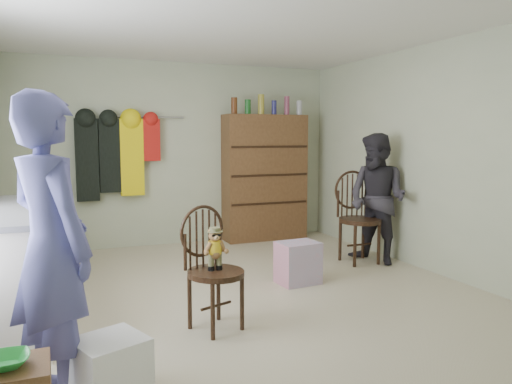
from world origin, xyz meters
name	(u,v)px	position (x,y,z in m)	size (l,w,h in m)	color
ground_plane	(240,295)	(0.00, 0.00, 0.00)	(5.00, 5.00, 0.00)	beige
room_walls	(221,128)	(0.00, 0.53, 1.58)	(5.00, 5.00, 5.00)	beige
counter	(9,266)	(-1.95, 0.00, 0.47)	(0.64, 1.86, 0.94)	silver
bowl	(5,361)	(-1.82, -2.00, 0.53)	(0.20, 0.20, 0.05)	green
plastic_tub	(110,368)	(-1.34, -1.47, 0.18)	(0.37, 0.35, 0.35)	white
chair_front	(212,260)	(-0.48, -0.68, 0.54)	(0.55, 0.55, 0.96)	#3B2314
chair_far	(357,213)	(1.75, 0.67, 0.58)	(0.50, 0.50, 1.09)	#3B2314
striped_bag	(298,263)	(0.68, 0.13, 0.21)	(0.40, 0.31, 0.43)	pink
person_left	(51,248)	(-1.62, -1.34, 0.87)	(0.64, 0.42, 1.74)	#56569E
person_right	(377,199)	(1.92, 0.51, 0.77)	(0.75, 0.58, 1.53)	#2D2B33
dresser	(265,177)	(1.25, 2.30, 0.91)	(1.20, 0.39, 2.08)	brown
coat_rack	(115,155)	(-0.83, 2.38, 1.25)	(1.42, 0.12, 1.09)	#99999E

